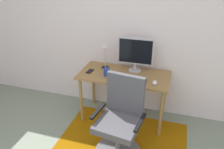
# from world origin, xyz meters

# --- Properties ---
(wall_back) EXTENTS (6.00, 0.10, 2.60)m
(wall_back) POSITION_xyz_m (0.00, 2.20, 1.30)
(wall_back) COLOR silver
(wall_back) RESTS_ON ground
(area_rug) EXTENTS (1.64, 1.44, 0.01)m
(area_rug) POSITION_xyz_m (0.29, 1.19, 0.00)
(area_rug) COLOR #8D5304
(area_rug) RESTS_ON ground
(desk) EXTENTS (1.25, 0.60, 0.73)m
(desk) POSITION_xyz_m (0.17, 1.83, 0.64)
(desk) COLOR olive
(desk) RESTS_ON ground
(monitor) EXTENTS (0.50, 0.18, 0.48)m
(monitor) POSITION_xyz_m (0.29, 1.99, 1.01)
(monitor) COLOR #B2B2B7
(monitor) RESTS_ON desk
(keyboard) EXTENTS (0.43, 0.13, 0.02)m
(keyboard) POSITION_xyz_m (0.29, 1.66, 0.74)
(keyboard) COLOR black
(keyboard) RESTS_ON desk
(computer_mouse) EXTENTS (0.06, 0.10, 0.03)m
(computer_mouse) POSITION_xyz_m (0.61, 1.67, 0.75)
(computer_mouse) COLOR white
(computer_mouse) RESTS_ON desk
(coffee_cup) EXTENTS (0.09, 0.09, 0.10)m
(coffee_cup) POSITION_xyz_m (-0.05, 1.72, 0.78)
(coffee_cup) COLOR #1F3698
(coffee_cup) RESTS_ON desk
(cell_phone) EXTENTS (0.08, 0.15, 0.01)m
(cell_phone) POSITION_xyz_m (-0.32, 1.77, 0.73)
(cell_phone) COLOR black
(cell_phone) RESTS_ON desk
(desk_lamp) EXTENTS (0.11, 0.11, 0.39)m
(desk_lamp) POSITION_xyz_m (-0.15, 1.96, 1.00)
(desk_lamp) COLOR black
(desk_lamp) RESTS_ON desk
(office_chair) EXTENTS (0.60, 0.56, 1.00)m
(office_chair) POSITION_xyz_m (0.30, 1.15, 0.40)
(office_chair) COLOR slate
(office_chair) RESTS_ON ground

